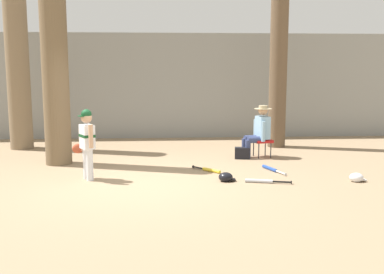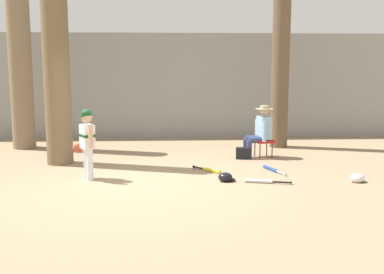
# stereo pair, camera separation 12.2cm
# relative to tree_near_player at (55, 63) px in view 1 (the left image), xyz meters

# --- Properties ---
(ground_plane) EXTENTS (60.00, 60.00, 0.00)m
(ground_plane) POSITION_rel_tree_near_player_xyz_m (1.83, -1.86, -2.16)
(ground_plane) COLOR #937A5B
(concrete_back_wall) EXTENTS (18.00, 0.36, 3.07)m
(concrete_back_wall) POSITION_rel_tree_near_player_xyz_m (1.83, 3.79, -0.62)
(concrete_back_wall) COLOR gray
(concrete_back_wall) RESTS_ON ground
(tree_near_player) EXTENTS (0.85, 0.85, 5.16)m
(tree_near_player) POSITION_rel_tree_near_player_xyz_m (0.00, 0.00, 0.00)
(tree_near_player) COLOR brown
(tree_near_player) RESTS_ON ground
(tree_behind_spectator) EXTENTS (0.72, 0.72, 6.00)m
(tree_behind_spectator) POSITION_rel_tree_near_player_xyz_m (5.23, 1.87, 0.46)
(tree_behind_spectator) COLOR brown
(tree_behind_spectator) RESTS_ON ground
(young_ballplayer) EXTENTS (0.49, 0.53, 1.31)m
(young_ballplayer) POSITION_rel_tree_near_player_xyz_m (0.85, -1.47, -1.41)
(young_ballplayer) COLOR white
(young_ballplayer) RESTS_ON ground
(folding_stool) EXTENTS (0.47, 0.47, 0.41)m
(folding_stool) POSITION_rel_tree_near_player_xyz_m (4.54, 0.48, -1.79)
(folding_stool) COLOR red
(folding_stool) RESTS_ON ground
(seated_spectator) EXTENTS (0.68, 0.54, 1.20)m
(seated_spectator) POSITION_rel_tree_near_player_xyz_m (4.44, 0.46, -1.52)
(seated_spectator) COLOR navy
(seated_spectator) RESTS_ON ground
(handbag_beside_stool) EXTENTS (0.36, 0.23, 0.26)m
(handbag_beside_stool) POSITION_rel_tree_near_player_xyz_m (4.04, 0.29, -2.03)
(handbag_beside_stool) COLOR black
(handbag_beside_stool) RESTS_ON ground
(tree_far_left) EXTENTS (0.81, 0.81, 5.90)m
(tree_far_left) POSITION_rel_tree_near_player_xyz_m (-1.39, 2.01, 0.40)
(tree_far_left) COLOR #7F6B51
(tree_far_left) RESTS_ON ground
(bat_yellow_trainer) EXTENTS (0.54, 0.57, 0.07)m
(bat_yellow_trainer) POSITION_rel_tree_near_player_xyz_m (3.16, -0.96, -2.13)
(bat_yellow_trainer) COLOR yellow
(bat_yellow_trainer) RESTS_ON ground
(bat_aluminum_silver) EXTENTS (0.82, 0.26, 0.07)m
(bat_aluminum_silver) POSITION_rel_tree_near_player_xyz_m (4.02, -1.93, -2.13)
(bat_aluminum_silver) COLOR #B7BCC6
(bat_aluminum_silver) RESTS_ON ground
(bat_blue_youth) EXTENTS (0.31, 0.80, 0.07)m
(bat_blue_youth) POSITION_rel_tree_near_player_xyz_m (4.42, -0.96, -2.13)
(bat_blue_youth) COLOR #2347AD
(bat_blue_youth) RESTS_ON ground
(batting_helmet_black) EXTENTS (0.31, 0.24, 0.18)m
(batting_helmet_black) POSITION_rel_tree_near_player_xyz_m (3.38, -1.77, -2.08)
(batting_helmet_black) COLOR black
(batting_helmet_black) RESTS_ON ground
(batting_helmet_white) EXTENTS (0.30, 0.23, 0.17)m
(batting_helmet_white) POSITION_rel_tree_near_player_xyz_m (5.74, -1.94, -2.08)
(batting_helmet_white) COLOR silver
(batting_helmet_white) RESTS_ON ground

